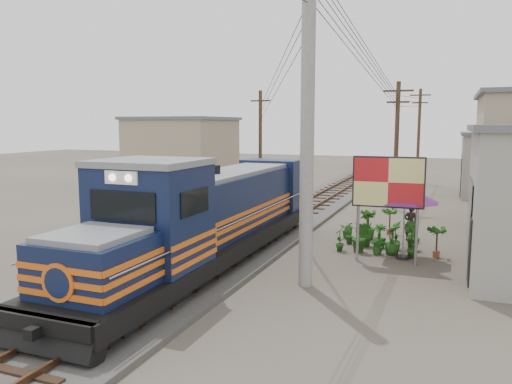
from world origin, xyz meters
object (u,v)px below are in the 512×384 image
at_px(billboard, 388,185).
at_px(market_umbrella, 405,194).
at_px(locomotive, 209,219).
at_px(vendor, 410,223).

distance_m(billboard, market_umbrella, 1.07).
distance_m(locomotive, billboard, 6.09).
relative_size(locomotive, billboard, 4.03).
bearing_deg(billboard, market_umbrella, 59.33).
xyz_separation_m(locomotive, market_umbrella, (5.90, 3.43, 0.68)).
xyz_separation_m(market_umbrella, vendor, (0.01, 3.02, -1.57)).
bearing_deg(vendor, market_umbrella, 73.89).
relative_size(locomotive, market_umbrella, 4.73).
bearing_deg(market_umbrella, billboard, -119.13).
bearing_deg(locomotive, market_umbrella, 30.14).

